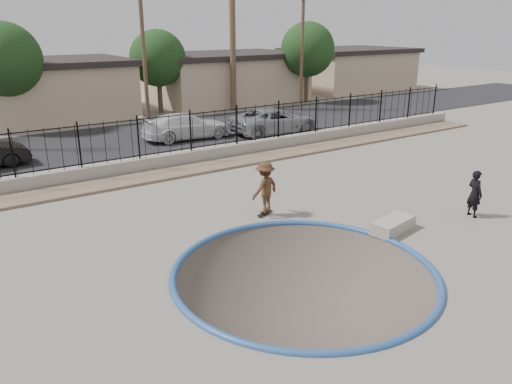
{
  "coord_description": "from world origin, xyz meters",
  "views": [
    {
      "loc": [
        -7.59,
        -9.97,
        6.2
      ],
      "look_at": [
        0.5,
        2.0,
        1.29
      ],
      "focal_mm": 35.0,
      "sensor_mm": 36.0,
      "label": 1
    }
  ],
  "objects": [
    {
      "name": "fence",
      "position": [
        0.0,
        10.3,
        1.5
      ],
      "size": [
        40.0,
        0.04,
        1.8
      ],
      "color": "black",
      "rests_on": "retaining_wall"
    },
    {
      "name": "utility_pole_right",
      "position": [
        16.0,
        19.0,
        4.7
      ],
      "size": [
        1.7,
        0.24,
        9.0
      ],
      "color": "#473323",
      "rests_on": "ground"
    },
    {
      "name": "palm_right",
      "position": [
        12.0,
        22.0,
        7.33
      ],
      "size": [
        2.3,
        2.3,
        10.3
      ],
      "color": "brown",
      "rests_on": "ground"
    },
    {
      "name": "rock_strip",
      "position": [
        0.0,
        9.2,
        0.06
      ],
      "size": [
        42.0,
        1.6,
        0.11
      ],
      "primitive_type": "cube",
      "color": "#8F765D",
      "rests_on": "ground"
    },
    {
      "name": "coping_ring",
      "position": [
        0.0,
        -1.0,
        0.0
      ],
      "size": [
        7.04,
        7.04,
        0.2
      ],
      "primitive_type": "torus",
      "color": "#2C5390",
      "rests_on": "ground"
    },
    {
      "name": "skater",
      "position": [
        1.55,
        3.0,
        0.88
      ],
      "size": [
        1.26,
        0.91,
        1.76
      ],
      "primitive_type": "imported",
      "rotation": [
        0.0,
        0.0,
        3.39
      ],
      "color": "brown",
      "rests_on": "ground"
    },
    {
      "name": "house_east",
      "position": [
        14.0,
        26.5,
        1.97
      ],
      "size": [
        12.6,
        8.6,
        3.9
      ],
      "color": "#C1AB8A",
      "rests_on": "ground"
    },
    {
      "name": "street_tree_right",
      "position": [
        19.0,
        22.0,
        4.19
      ],
      "size": [
        4.32,
        4.32,
        6.36
      ],
      "color": "#473323",
      "rests_on": "ground"
    },
    {
      "name": "house_east_far",
      "position": [
        28.0,
        26.5,
        1.97
      ],
      "size": [
        11.6,
        8.6,
        3.9
      ],
      "color": "#C1AB8A",
      "rests_on": "ground"
    },
    {
      "name": "skateboard",
      "position": [
        1.55,
        3.0,
        0.05
      ],
      "size": [
        0.76,
        0.47,
        0.06
      ],
      "rotation": [
        0.0,
        0.0,
        0.41
      ],
      "color": "black",
      "rests_on": "ground"
    },
    {
      "name": "utility_pole_mid",
      "position": [
        4.0,
        19.0,
        4.96
      ],
      "size": [
        1.7,
        0.24,
        9.5
      ],
      "color": "#473323",
      "rests_on": "ground"
    },
    {
      "name": "videographer",
      "position": [
        7.28,
        -1.03,
        0.8
      ],
      "size": [
        0.5,
        0.66,
        1.61
      ],
      "primitive_type": "imported",
      "rotation": [
        0.0,
        0.0,
        1.35
      ],
      "color": "black",
      "rests_on": "ground"
    },
    {
      "name": "house_center",
      "position": [
        0.0,
        26.5,
        1.97
      ],
      "size": [
        10.6,
        8.6,
        3.9
      ],
      "color": "#C1AB8A",
      "rests_on": "ground"
    },
    {
      "name": "street",
      "position": [
        0.0,
        17.0,
        0.02
      ],
      "size": [
        90.0,
        8.0,
        0.04
      ],
      "primitive_type": "cube",
      "color": "black",
      "rests_on": "ground"
    },
    {
      "name": "car_d",
      "position": [
        9.58,
        13.4,
        0.78
      ],
      "size": [
        5.49,
        2.75,
        1.49
      ],
      "primitive_type": "imported",
      "rotation": [
        0.0,
        0.0,
        1.52
      ],
      "color": "#96979E",
      "rests_on": "street"
    },
    {
      "name": "street_tree_left",
      "position": [
        -3.0,
        23.0,
        4.19
      ],
      "size": [
        4.32,
        4.32,
        6.36
      ],
      "color": "#473323",
      "rests_on": "ground"
    },
    {
      "name": "retaining_wall",
      "position": [
        0.0,
        10.3,
        0.3
      ],
      "size": [
        42.0,
        0.45,
        0.6
      ],
      "primitive_type": "cube",
      "color": "gray",
      "rests_on": "ground"
    },
    {
      "name": "bowl_pit",
      "position": [
        0.0,
        -1.0,
        0.0
      ],
      "size": [
        6.84,
        6.84,
        1.8
      ],
      "primitive_type": null,
      "color": "#4C413A",
      "rests_on": "ground"
    },
    {
      "name": "concrete_ledge",
      "position": [
        4.06,
        -0.42,
        0.2
      ],
      "size": [
        1.7,
        0.98,
        0.4
      ],
      "primitive_type": "cube",
      "rotation": [
        0.0,
        0.0,
        0.18
      ],
      "color": "#9F998D",
      "rests_on": "ground"
    },
    {
      "name": "ground",
      "position": [
        0.0,
        12.0,
        -1.1
      ],
      "size": [
        120.0,
        120.0,
        2.2
      ],
      "primitive_type": "cube",
      "color": "slate",
      "rests_on": "ground"
    },
    {
      "name": "street_tree_mid",
      "position": [
        7.0,
        24.0,
        3.84
      ],
      "size": [
        3.96,
        3.96,
        5.83
      ],
      "color": "#473323",
      "rests_on": "ground"
    },
    {
      "name": "car_c",
      "position": [
        4.58,
        15.0,
        0.75
      ],
      "size": [
        5.02,
        2.27,
        1.43
      ],
      "primitive_type": "imported",
      "rotation": [
        0.0,
        0.0,
        1.51
      ],
      "color": "silver",
      "rests_on": "street"
    }
  ]
}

